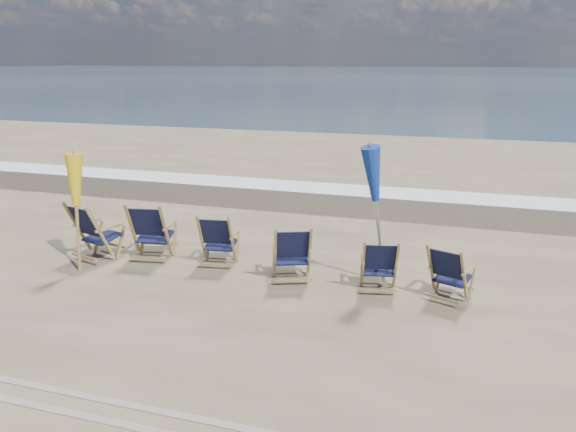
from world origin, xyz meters
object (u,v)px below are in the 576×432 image
(beach_chair_2, at_px, (232,241))
(umbrella_yellow, at_px, (74,187))
(beach_chair_3, at_px, (310,254))
(umbrella_blue, at_px, (380,179))
(beach_chair_0, at_px, (100,235))
(beach_chair_4, at_px, (396,266))
(beach_chair_1, at_px, (166,232))
(beach_chair_5, at_px, (464,278))

(beach_chair_2, distance_m, umbrella_yellow, 2.75)
(beach_chair_3, bearing_deg, umbrella_blue, 170.34)
(beach_chair_3, xyz_separation_m, umbrella_blue, (1.03, 0.22, 1.23))
(beach_chair_0, distance_m, beach_chair_4, 5.07)
(beach_chair_2, relative_size, beach_chair_3, 0.98)
(beach_chair_2, height_order, beach_chair_4, beach_chair_2)
(umbrella_yellow, bearing_deg, beach_chair_2, 18.60)
(beach_chair_1, relative_size, beach_chair_3, 1.11)
(beach_chair_1, distance_m, beach_chair_3, 2.66)
(umbrella_yellow, bearing_deg, beach_chair_1, 31.27)
(beach_chair_3, bearing_deg, beach_chair_4, 156.57)
(beach_chair_2, bearing_deg, beach_chair_4, 165.81)
(beach_chair_0, bearing_deg, umbrella_yellow, 73.75)
(beach_chair_1, height_order, beach_chair_3, beach_chair_1)
(beach_chair_2, distance_m, beach_chair_4, 2.82)
(beach_chair_0, xyz_separation_m, beach_chair_1, (1.04, 0.44, 0.00))
(beach_chair_0, height_order, beach_chair_4, beach_chair_0)
(beach_chair_1, distance_m, beach_chair_2, 1.22)
(beach_chair_1, relative_size, umbrella_yellow, 0.56)
(beach_chair_5, bearing_deg, umbrella_yellow, 23.87)
(beach_chair_1, xyz_separation_m, umbrella_blue, (3.69, 0.06, 1.18))
(beach_chair_2, distance_m, beach_chair_5, 3.82)
(beach_chair_4, height_order, umbrella_yellow, umbrella_yellow)
(beach_chair_4, xyz_separation_m, umbrella_yellow, (-5.26, -0.55, 1.00))
(beach_chair_0, height_order, beach_chair_1, beach_chair_1)
(beach_chair_0, bearing_deg, beach_chair_4, -161.10)
(beach_chair_2, xyz_separation_m, beach_chair_4, (2.81, -0.28, -0.04))
(beach_chair_5, bearing_deg, beach_chair_0, 21.13)
(beach_chair_5, height_order, umbrella_yellow, umbrella_yellow)
(beach_chair_3, relative_size, umbrella_blue, 0.44)
(beach_chair_1, bearing_deg, beach_chair_3, 166.90)
(beach_chair_2, bearing_deg, beach_chair_0, 4.45)
(beach_chair_0, xyz_separation_m, beach_chair_4, (5.07, 0.25, -0.10))
(beach_chair_2, bearing_deg, beach_chair_3, 162.14)
(beach_chair_0, height_order, umbrella_yellow, umbrella_yellow)
(beach_chair_4, distance_m, umbrella_yellow, 5.38)
(beach_chair_1, bearing_deg, umbrella_blue, 171.26)
(beach_chair_1, relative_size, beach_chair_4, 1.23)
(beach_chair_2, relative_size, beach_chair_5, 1.07)
(beach_chair_1, distance_m, umbrella_yellow, 1.69)
(beach_chair_2, height_order, umbrella_blue, umbrella_blue)
(beach_chair_0, height_order, beach_chair_3, beach_chair_0)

